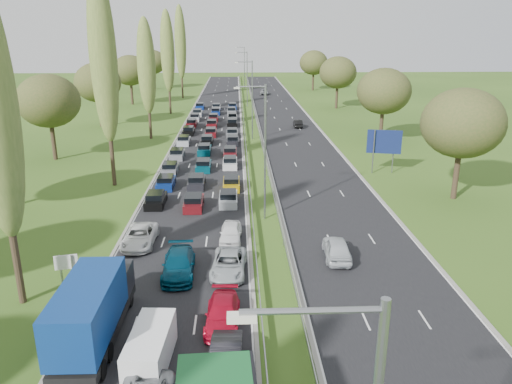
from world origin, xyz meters
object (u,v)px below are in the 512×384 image
object	(u,v)px
blue_lorry	(93,308)
info_sign	(66,265)
near_car_2	(140,236)
white_van_rear	(151,346)
direction_sign	(384,144)

from	to	relation	value
blue_lorry	info_sign	distance (m)	7.58
near_car_2	white_van_rear	xyz separation A→B (m)	(3.29, -14.93, 0.24)
info_sign	direction_sign	bearing A→B (deg)	42.54
blue_lorry	info_sign	bearing A→B (deg)	119.10
direction_sign	near_car_2	bearing A→B (deg)	-141.31
info_sign	near_car_2	bearing A→B (deg)	59.78
near_car_2	info_sign	world-z (taller)	info_sign
near_car_2	blue_lorry	size ratio (longest dim) A/B	0.56
white_van_rear	direction_sign	size ratio (longest dim) A/B	0.91
near_car_2	info_sign	xyz separation A→B (m)	(-3.67, -6.30, 0.64)
info_sign	direction_sign	size ratio (longest dim) A/B	0.40
blue_lorry	white_van_rear	world-z (taller)	blue_lorry
near_car_2	info_sign	bearing A→B (deg)	-119.07
blue_lorry	white_van_rear	bearing A→B (deg)	-30.62
direction_sign	info_sign	bearing A→B (deg)	-137.46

